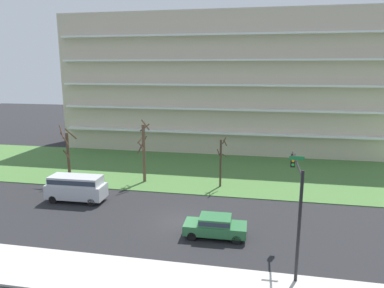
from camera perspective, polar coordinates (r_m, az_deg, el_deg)
name	(u,v)px	position (r m, az deg, el deg)	size (l,w,h in m)	color
ground	(181,222)	(28.21, -1.73, -12.47)	(160.00, 160.00, 0.00)	#232326
sidewalk_curb_near	(150,280)	(21.41, -6.73, -21.04)	(80.00, 4.00, 0.15)	#BCB7AD
grass_lawn_strip	(208,171)	(41.12, 2.54, -4.38)	(80.00, 16.00, 0.08)	#477238
apartment_building	(222,83)	(53.38, 4.87, 9.82)	(45.09, 13.04, 19.14)	beige
tree_far_left	(68,153)	(39.32, -19.42, -1.43)	(1.76, 1.36, 5.96)	#4C3828
tree_left	(144,151)	(36.73, -7.81, -1.10)	(1.50, 1.50, 6.74)	brown
tree_center	(221,161)	(35.13, 4.70, -2.82)	(1.08, 1.20, 5.16)	#423023
sedan_green_near_left	(215,226)	(25.61, 3.78, -13.03)	(4.43, 1.88, 1.57)	#2D6B3D
van_silver_center_left	(76,186)	(33.40, -18.22, -6.53)	(5.25, 2.12, 2.36)	#B7BABF
traffic_signal_mast	(297,195)	(21.76, 16.59, -7.84)	(0.90, 5.89, 6.56)	black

